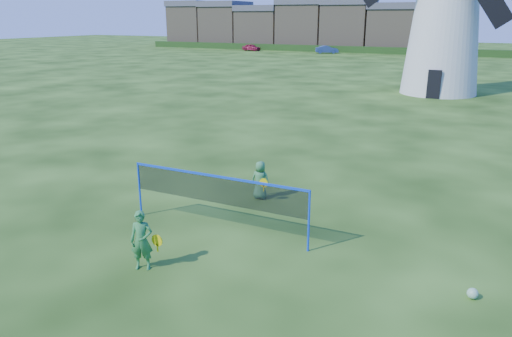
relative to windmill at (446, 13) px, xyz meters
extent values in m
plane|color=black|center=(-1.84, -27.19, -5.60)|extent=(220.00, 220.00, 0.00)
cube|color=black|center=(0.00, -2.59, -4.62)|extent=(0.89, 0.11, 1.95)
cube|color=black|center=(0.00, -2.05, -1.17)|extent=(0.62, 0.11, 0.80)
cylinder|color=blue|center=(-4.72, -27.78, -4.82)|extent=(0.05, 0.05, 1.55)
cylinder|color=blue|center=(0.28, -27.78, -4.82)|extent=(0.05, 0.05, 1.55)
cube|color=black|center=(-2.22, -27.78, -4.45)|extent=(5.00, 0.01, 0.70)
cube|color=blue|center=(-2.22, -27.78, -4.08)|extent=(5.00, 0.02, 0.06)
imported|color=#33803D|center=(-2.71, -30.19, -4.92)|extent=(0.59, 0.50, 1.36)
cylinder|color=yellow|center=(-2.43, -30.01, -4.93)|extent=(0.28, 0.02, 0.28)
cube|color=yellow|center=(-2.43, -30.01, -5.10)|extent=(0.03, 0.02, 0.20)
imported|color=#3E824A|center=(-2.28, -25.09, -5.01)|extent=(0.62, 0.44, 1.18)
cylinder|color=yellow|center=(-2.06, -25.31, -4.99)|extent=(0.28, 0.02, 0.28)
cube|color=yellow|center=(-2.06, -25.31, -5.16)|extent=(0.03, 0.02, 0.20)
sphere|color=green|center=(3.93, -28.27, -5.49)|extent=(0.22, 0.22, 0.22)
cube|color=#8A785C|center=(-50.45, 44.81, -1.97)|extent=(6.79, 8.00, 7.25)
cube|color=#4C4C54|center=(-50.45, 44.81, 2.15)|extent=(7.09, 8.40, 1.00)
cube|color=#8A785C|center=(-43.18, 44.81, -2.04)|extent=(7.16, 8.00, 7.11)
cube|color=#4C4C54|center=(-43.18, 44.81, 2.01)|extent=(7.46, 8.40, 1.00)
cube|color=#8A785C|center=(-35.47, 44.81, -2.43)|extent=(7.65, 8.00, 6.33)
cube|color=#4C4C54|center=(-35.47, 44.81, 1.23)|extent=(7.95, 8.40, 1.00)
cube|color=#8A785C|center=(-27.52, 44.81, -1.94)|extent=(7.65, 8.00, 7.32)
cube|color=#4C4C54|center=(-27.52, 44.81, 2.22)|extent=(7.95, 8.40, 1.00)
cube|color=#8A785C|center=(-19.68, 44.81, -1.99)|extent=(7.43, 8.00, 7.21)
cube|color=#4C4C54|center=(-19.68, 44.81, 2.11)|extent=(7.73, 8.40, 1.00)
cube|color=#8A785C|center=(-11.86, 44.81, -2.36)|extent=(7.61, 8.00, 6.48)
cube|color=#4C4C54|center=(-11.86, 44.81, 1.39)|extent=(7.91, 8.40, 1.00)
cube|color=#8A785C|center=(-4.64, 44.81, -2.29)|extent=(6.23, 8.00, 6.61)
cube|color=#4C4C54|center=(-4.64, 44.81, 1.51)|extent=(6.53, 8.40, 1.00)
cube|color=#193814|center=(-23.84, 38.81, -5.10)|extent=(62.00, 0.80, 1.00)
imported|color=maroon|center=(-33.42, 36.18, -5.05)|extent=(3.37, 1.79, 1.09)
imported|color=navy|center=(-20.33, 36.02, -5.02)|extent=(3.69, 2.52, 1.15)
camera|label=1|loc=(3.81, -37.76, -0.24)|focal=34.10mm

